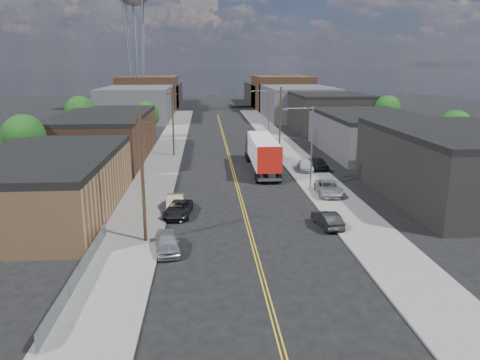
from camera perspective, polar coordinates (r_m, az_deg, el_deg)
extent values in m
plane|color=black|center=(85.36, -1.90, 4.90)|extent=(260.00, 260.00, 0.00)
cube|color=gold|center=(70.59, -1.38, 3.01)|extent=(0.32, 120.00, 0.01)
cube|color=slate|center=(70.75, -9.10, 2.92)|extent=(5.00, 140.00, 0.15)
cube|color=slate|center=(71.68, 6.24, 3.16)|extent=(5.00, 140.00, 0.15)
cube|color=#906642|center=(45.95, -22.56, -0.78)|extent=(12.00, 22.00, 5.00)
cube|color=black|center=(45.37, -22.89, 2.64)|extent=(12.00, 22.00, 0.60)
cube|color=#4E321F|center=(70.52, -16.17, 4.93)|extent=(12.00, 26.00, 6.00)
cube|color=black|center=(70.12, -16.35, 7.59)|extent=(12.00, 26.00, 0.60)
cube|color=black|center=(52.04, 25.15, 1.42)|extent=(14.00, 22.00, 6.50)
cube|color=black|center=(51.47, 25.56, 5.28)|extent=(14.00, 22.00, 0.60)
cube|color=navy|center=(49.00, 18.24, 1.77)|extent=(0.30, 20.00, 0.80)
cube|color=#3C3C3F|center=(75.47, 15.57, 5.33)|extent=(14.00, 24.00, 5.50)
cube|color=black|center=(75.10, 15.72, 7.63)|extent=(14.00, 24.00, 0.60)
cube|color=black|center=(100.05, 10.60, 8.01)|extent=(14.00, 22.00, 7.00)
cube|color=black|center=(99.75, 10.70, 10.18)|extent=(14.00, 22.00, 0.60)
cube|color=#3C3C3F|center=(120.74, -12.29, 9.13)|extent=(16.00, 30.00, 8.00)
cube|color=#3C3C3F|center=(121.89, 6.93, 9.38)|extent=(16.00, 30.00, 8.00)
cube|color=#4E321F|center=(145.43, -10.98, 10.34)|extent=(16.00, 26.00, 10.00)
cube|color=#4E321F|center=(146.38, 5.04, 10.55)|extent=(16.00, 26.00, 10.00)
cube|color=black|center=(165.36, -10.18, 10.24)|extent=(16.00, 40.00, 7.00)
cube|color=black|center=(166.21, 3.91, 10.44)|extent=(16.00, 40.00, 7.00)
cylinder|color=gray|center=(135.53, -12.53, 14.26)|extent=(0.80, 0.80, 30.00)
cylinder|color=gray|center=(134.04, -13.40, 14.22)|extent=(1.94, 1.94, 29.98)
cylinder|color=gray|center=(133.55, -11.87, 14.30)|extent=(1.94, 1.94, 29.98)
cylinder|color=gray|center=(137.52, -13.18, 14.22)|extent=(1.94, 1.94, 29.98)
cylinder|color=gray|center=(137.05, -11.68, 14.29)|extent=(1.94, 1.94, 29.98)
cylinder|color=gray|center=(51.33, 8.74, 3.85)|extent=(0.18, 0.18, 9.00)
cylinder|color=gray|center=(50.45, 7.23, 8.66)|extent=(3.00, 0.12, 0.12)
cube|color=gray|center=(50.18, 5.53, 8.56)|extent=(0.60, 0.25, 0.18)
cylinder|color=gray|center=(85.48, 3.49, 7.93)|extent=(0.18, 0.18, 9.00)
cylinder|color=gray|center=(84.96, 2.52, 10.82)|extent=(3.00, 0.12, 0.12)
cube|color=gray|center=(84.80, 1.49, 10.75)|extent=(0.60, 0.25, 0.18)
cylinder|color=black|center=(35.54, -11.78, 0.11)|extent=(0.26, 0.26, 10.00)
cube|color=black|center=(34.81, -12.12, 6.84)|extent=(1.60, 0.12, 0.12)
cylinder|color=black|center=(69.90, -8.18, 6.91)|extent=(0.26, 0.26, 10.00)
cube|color=black|center=(69.53, -8.30, 10.35)|extent=(1.60, 0.12, 0.12)
cylinder|color=black|center=(73.65, 4.91, 7.35)|extent=(0.26, 0.26, 10.00)
cube|color=black|center=(73.30, 4.98, 10.61)|extent=(1.60, 0.12, 0.12)
cube|color=slate|center=(31.53, -18.94, -10.63)|extent=(0.02, 16.00, 1.20)
cube|color=slate|center=(31.30, -19.03, -9.63)|extent=(0.05, 16.00, 0.05)
cylinder|color=black|center=(59.05, -24.53, 1.71)|extent=(0.36, 0.36, 4.25)
sphere|color=#133D10|center=(58.51, -24.86, 4.96)|extent=(4.76, 4.76, 4.76)
sphere|color=#133D10|center=(58.70, -24.13, 4.22)|extent=(3.74, 3.74, 3.74)
sphere|color=#133D10|center=(58.40, -25.40, 4.30)|extent=(3.40, 3.40, 3.40)
cylinder|color=black|center=(82.60, -18.71, 5.45)|extent=(0.36, 0.36, 4.50)
sphere|color=#133D10|center=(82.19, -18.91, 7.93)|extent=(5.04, 5.04, 5.04)
sphere|color=#133D10|center=(82.42, -18.40, 7.35)|extent=(3.96, 3.96, 3.96)
sphere|color=#133D10|center=(81.99, -19.28, 7.45)|extent=(3.60, 3.60, 3.60)
cylinder|color=black|center=(87.63, -11.20, 6.11)|extent=(0.36, 0.36, 3.75)
sphere|color=#133D10|center=(87.29, -11.30, 8.06)|extent=(4.20, 4.20, 4.20)
sphere|color=#133D10|center=(87.59, -10.86, 7.61)|extent=(3.30, 3.30, 3.30)
sphere|color=#133D10|center=(87.01, -11.64, 7.68)|extent=(3.00, 3.00, 3.00)
cylinder|color=black|center=(69.85, 24.48, 3.31)|extent=(0.36, 0.36, 4.00)
sphere|color=#133D10|center=(69.40, 24.74, 5.91)|extent=(4.48, 4.48, 4.48)
sphere|color=#133D10|center=(70.05, 24.99, 5.28)|extent=(3.52, 3.52, 3.52)
sphere|color=#133D10|center=(68.88, 24.49, 5.41)|extent=(3.20, 3.20, 3.20)
cylinder|color=black|center=(91.34, 17.36, 6.21)|extent=(0.36, 0.36, 4.25)
sphere|color=#133D10|center=(90.99, 17.52, 8.33)|extent=(4.76, 4.76, 4.76)
sphere|color=#133D10|center=(91.57, 17.76, 7.81)|extent=(3.74, 3.74, 3.74)
sphere|color=#133D10|center=(90.49, 17.28, 7.94)|extent=(3.40, 3.40, 3.40)
cube|color=silver|center=(59.06, 2.80, 3.66)|extent=(3.01, 13.14, 3.06)
cube|color=#9B140B|center=(52.68, 3.67, 2.40)|extent=(2.86, 0.16, 3.08)
cube|color=gray|center=(53.17, 3.63, 0.04)|extent=(2.70, 0.63, 0.25)
cube|color=black|center=(67.17, 1.94, 3.91)|extent=(2.77, 3.53, 3.38)
cylinder|color=black|center=(54.53, 3.43, 0.33)|extent=(2.85, 1.13, 1.09)
cylinder|color=black|center=(67.37, 1.93, 2.95)|extent=(2.74, 1.13, 1.09)
imported|color=#A8ABAD|center=(34.68, -8.88, -7.52)|extent=(2.29, 4.48, 1.46)
imported|color=#857C57|center=(44.17, -7.89, -2.79)|extent=(1.60, 4.40, 1.44)
imported|color=black|center=(42.53, -7.52, -3.51)|extent=(2.69, 4.99, 1.33)
imported|color=black|center=(39.99, 10.59, -4.73)|extent=(1.98, 4.31, 1.37)
imported|color=#B1B4B7|center=(49.32, 10.71, -0.97)|extent=(2.73, 5.27, 1.42)
imported|color=#B9B9B9|center=(60.40, 7.98, 1.79)|extent=(2.30, 4.61, 1.29)
imported|color=black|center=(61.28, 9.49, 2.04)|extent=(2.19, 4.72, 1.56)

